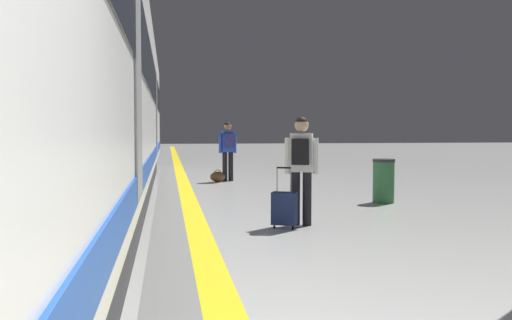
{
  "coord_description": "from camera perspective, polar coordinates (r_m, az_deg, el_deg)",
  "views": [
    {
      "loc": [
        -1.21,
        -1.02,
        1.51
      ],
      "look_at": [
        -0.24,
        4.99,
        1.18
      ],
      "focal_mm": 38.75,
      "sensor_mm": 36.0,
      "label": 1
    }
  ],
  "objects": [
    {
      "name": "safety_line_strip",
      "position": [
        11.13,
        -6.78,
        -4.67
      ],
      "size": [
        0.36,
        80.0,
        0.01
      ],
      "primitive_type": "cube",
      "color": "yellow",
      "rests_on": "ground"
    },
    {
      "name": "suitcase_near",
      "position": [
        8.5,
        2.96,
        -5.0
      ],
      "size": [
        0.44,
        0.36,
        0.95
      ],
      "color": "#19234C",
      "rests_on": "ground"
    },
    {
      "name": "duffel_bag_mid",
      "position": [
        16.1,
        -3.98,
        -1.72
      ],
      "size": [
        0.44,
        0.26,
        0.36
      ],
      "color": "brown",
      "rests_on": "ground"
    },
    {
      "name": "high_speed_train",
      "position": [
        9.49,
        -19.78,
        8.93
      ],
      "size": [
        2.94,
        27.0,
        4.97
      ],
      "color": "#38383D",
      "rests_on": "ground"
    },
    {
      "name": "waste_bin",
      "position": [
        11.74,
        13.03,
        -2.1
      ],
      "size": [
        0.46,
        0.46,
        0.91
      ],
      "color": "#2D6638",
      "rests_on": "ground"
    },
    {
      "name": "passenger_near",
      "position": [
        8.7,
        4.7,
        -0.13
      ],
      "size": [
        0.51,
        0.41,
        1.72
      ],
      "color": "black",
      "rests_on": "ground"
    },
    {
      "name": "tactile_edge_band",
      "position": [
        11.13,
        -8.63,
        -4.7
      ],
      "size": [
        0.68,
        80.0,
        0.01
      ],
      "primitive_type": "cube",
      "color": "slate",
      "rests_on": "ground"
    },
    {
      "name": "passenger_mid",
      "position": [
        16.26,
        -2.91,
        1.44
      ],
      "size": [
        0.53,
        0.39,
        1.75
      ],
      "color": "black",
      "rests_on": "ground"
    }
  ]
}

